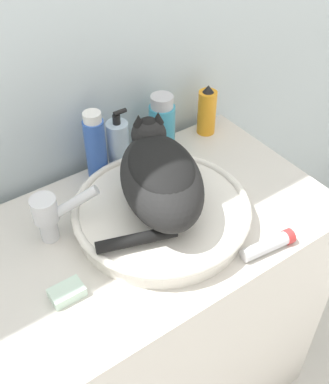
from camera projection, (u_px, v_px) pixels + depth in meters
name	position (u px, v px, depth m)	size (l,w,h in m)	color
wall_back	(66.00, 50.00, 1.18)	(8.00, 0.05, 2.40)	silver
vanity_counter	(149.00, 323.00, 1.48)	(0.96, 0.56, 0.87)	beige
sink_basin	(161.00, 212.00, 1.18)	(0.44, 0.44, 0.06)	white
cat	(160.00, 175.00, 1.11)	(0.35, 0.36, 0.18)	black
faucet	(51.00, 214.00, 1.11)	(0.15, 0.09, 0.14)	silver
shampoo_bottle_tall	(94.00, 148.00, 1.27)	(0.06, 0.06, 0.21)	#335BB7
soap_pump_bottle	(118.00, 145.00, 1.31)	(0.06, 0.06, 0.19)	silver
mouthwash_bottle	(162.00, 125.00, 1.37)	(0.07, 0.07, 0.18)	teal
spray_bottle_trigger	(207.00, 111.00, 1.45)	(0.06, 0.06, 0.16)	orange
cream_tube	(269.00, 245.00, 1.12)	(0.14, 0.05, 0.04)	silver
soap_bar	(67.00, 292.00, 1.03)	(0.07, 0.05, 0.02)	silver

